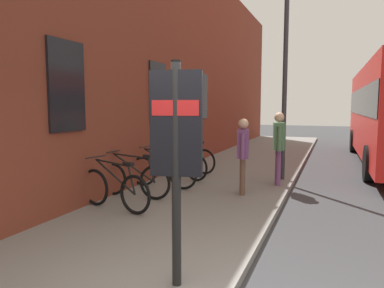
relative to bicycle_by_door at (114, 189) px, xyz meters
The scene contains 12 objects.
ground 5.26m from the bicycle_by_door, 47.03° to the right, with size 60.00×60.00×0.00m, color #38383A.
sidewalk_pavement 5.69m from the bicycle_by_door, 10.98° to the right, with size 24.00×3.50×0.12m, color gray.
station_facade 7.29m from the bicycle_by_door, ahead, with size 22.00×0.65×7.07m.
bicycle_by_door is the anchor object (origin of this frame).
bicycle_beside_lamp 0.93m from the bicycle_by_door, ahead, with size 0.48×1.77×0.97m.
bicycle_under_window 1.97m from the bicycle_by_door, ahead, with size 0.48×1.77×0.97m.
bicycle_mid_rack 3.09m from the bicycle_by_door, ahead, with size 0.64×1.72×0.97m.
bicycle_end_of_row 4.05m from the bicycle_by_door, ahead, with size 0.61×1.73×0.97m.
transit_info_sign 3.32m from the bicycle_by_door, 133.92° to the right, with size 0.18×0.56×2.40m.
pedestrian_near_bus 4.20m from the bicycle_by_door, 37.37° to the right, with size 0.66×0.35×1.78m.
pedestrian_by_facade 2.88m from the bicycle_by_door, 43.38° to the right, with size 0.62×0.33×1.66m.
street_lamp 5.53m from the bicycle_by_door, 32.09° to the right, with size 0.28×0.28×5.42m.
Camera 1 is at (-3.10, -0.92, 2.06)m, focal length 33.49 mm.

